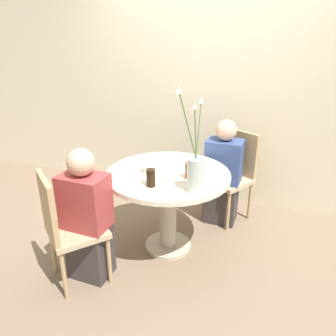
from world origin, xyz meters
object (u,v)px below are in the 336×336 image
drink_glass_0 (189,170)px  person_guest (223,176)px  person_boy (87,220)px  drink_glass_1 (151,178)px  drink_glass_2 (200,168)px  side_plate (122,177)px  chair_near_front (66,224)px  birthday_cake (154,168)px  chair_left_flank (233,171)px  flower_vase (195,171)px

drink_glass_0 → person_guest: size_ratio=0.13×
person_boy → drink_glass_1: bearing=33.4°
drink_glass_2 → side_plate: bearing=-152.4°
side_plate → drink_glass_0: bearing=20.2°
drink_glass_2 → chair_near_front: bearing=-136.5°
side_plate → person_guest: person_guest is taller
chair_near_front → birthday_cake: bearing=-85.1°
chair_left_flank → birthday_cake: bearing=-94.9°
chair_left_flank → drink_glass_2: 0.77m
drink_glass_1 → person_guest: size_ratio=0.13×
chair_near_front → drink_glass_1: bearing=-104.2°
drink_glass_0 → drink_glass_2: 0.13m
drink_glass_1 → side_plate: bearing=167.8°
chair_near_front → drink_glass_2: (0.79, 0.75, 0.28)m
drink_glass_0 → person_guest: bearing=78.3°
flower_vase → drink_glass_2: flower_vase is taller
side_plate → drink_glass_0: size_ratio=1.47×
side_plate → birthday_cake: bearing=45.3°
person_guest → drink_glass_2: bearing=-98.1°
chair_near_front → person_boy: 0.16m
person_guest → chair_left_flank: bearing=61.7°
birthday_cake → person_guest: bearing=55.9°
drink_glass_1 → drink_glass_2: drink_glass_1 is taller
side_plate → drink_glass_0: drink_glass_0 is taller
flower_vase → person_boy: size_ratio=0.73×
drink_glass_2 → person_boy: person_boy is taller
chair_left_flank → person_guest: (-0.08, -0.14, -0.01)m
birthday_cake → person_guest: 0.84m
chair_left_flank → person_guest: 0.16m
side_plate → drink_glass_2: bearing=27.6°
drink_glass_1 → drink_glass_0: bearing=47.8°
drink_glass_0 → drink_glass_2: drink_glass_0 is taller
person_boy → side_plate: bearing=68.2°
chair_near_front → birthday_cake: 0.82m
chair_near_front → birthday_cake: (0.42, 0.65, 0.26)m
drink_glass_0 → drink_glass_2: bearing=61.5°
birthday_cake → drink_glass_2: (0.37, 0.10, 0.01)m
birthday_cake → drink_glass_0: drink_glass_0 is taller
drink_glass_2 → flower_vase: bearing=-80.9°
flower_vase → drink_glass_2: (-0.05, 0.31, -0.11)m
flower_vase → drink_glass_1: (-0.33, -0.05, -0.09)m
flower_vase → drink_glass_1: 0.35m
side_plate → drink_glass_2: 0.64m
chair_near_front → drink_glass_1: size_ratio=6.72×
flower_vase → drink_glass_2: 0.33m
chair_near_front → drink_glass_2: chair_near_front is taller
birthday_cake → drink_glass_0: (0.31, -0.01, 0.03)m
side_plate → person_guest: 1.10m
side_plate → chair_left_flank: bearing=54.3°
person_guest → chair_near_front: bearing=-123.5°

